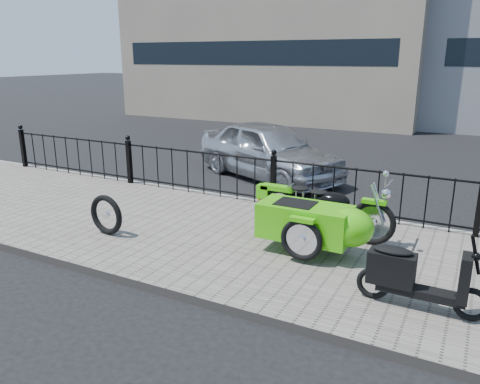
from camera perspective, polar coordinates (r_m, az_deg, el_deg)
The scene contains 8 objects.
ground at distance 7.92m, azimuth 0.17°, elevation -4.94°, with size 120.00×120.00×0.00m, color black.
sidewalk at distance 7.49m, azimuth -1.61°, elevation -5.73°, with size 30.00×3.80×0.12m, color #686058.
curb at distance 9.13m, azimuth 4.37°, elevation -1.69°, with size 30.00×0.10×0.12m, color gray.
iron_fence at distance 8.86m, azimuth 4.08°, elevation 1.31°, with size 14.11×0.11×1.08m.
motorcycle_sidecar at distance 6.82m, azimuth 9.71°, elevation -3.40°, with size 2.28×1.48×0.98m.
scooter at distance 5.64m, azimuth 20.26°, elevation -9.62°, with size 1.42×0.42×0.96m.
spare_tire at distance 7.70m, azimuth -16.00°, elevation -2.69°, with size 0.65×0.65×0.09m, color black.
sedan_car at distance 11.32m, azimuth 3.48°, elevation 5.13°, with size 1.63×4.05×1.38m, color silver.
Camera 1 is at (3.43, -6.55, 2.85)m, focal length 35.00 mm.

